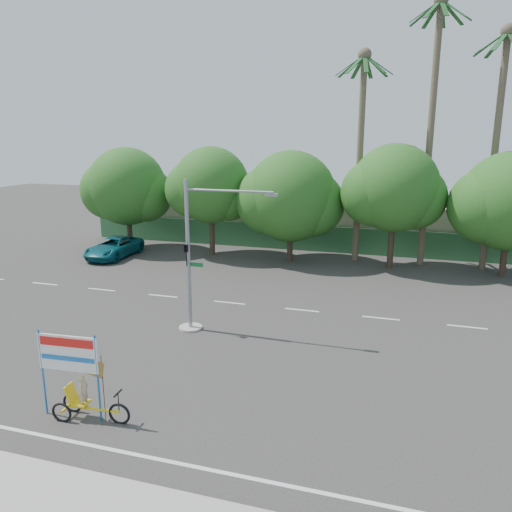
# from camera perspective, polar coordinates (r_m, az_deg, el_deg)

# --- Properties ---
(ground) EXTENTS (120.00, 120.00, 0.00)m
(ground) POSITION_cam_1_polar(r_m,az_deg,el_deg) (19.68, -5.56, -13.25)
(ground) COLOR #33302D
(ground) RESTS_ON ground
(sidewalk_near) EXTENTS (50.00, 2.40, 0.12)m
(sidewalk_near) POSITION_cam_1_polar(r_m,az_deg,el_deg) (14.16, -18.50, -25.82)
(sidewalk_near) COLOR gray
(sidewalk_near) RESTS_ON ground
(fence) EXTENTS (38.00, 0.08, 2.00)m
(fence) POSITION_cam_1_polar(r_m,az_deg,el_deg) (39.07, 6.49, 2.01)
(fence) COLOR #336B3D
(fence) RESTS_ON ground
(building_left) EXTENTS (12.00, 8.00, 4.00)m
(building_left) POSITION_cam_1_polar(r_m,az_deg,el_deg) (45.91, -4.82, 5.08)
(building_left) COLOR #C4B59C
(building_left) RESTS_ON ground
(building_right) EXTENTS (14.00, 8.00, 3.60)m
(building_right) POSITION_cam_1_polar(r_m,az_deg,el_deg) (42.75, 18.27, 3.51)
(building_right) COLOR #C4B59C
(building_right) RESTS_ON ground
(tree_far_left) EXTENTS (7.14, 6.00, 7.96)m
(tree_far_left) POSITION_cam_1_polar(r_m,az_deg,el_deg) (40.25, -14.58, 7.43)
(tree_far_left) COLOR #473828
(tree_far_left) RESTS_ON ground
(tree_left) EXTENTS (6.66, 5.60, 8.07)m
(tree_left) POSITION_cam_1_polar(r_m,az_deg,el_deg) (37.07, -5.23, 7.76)
(tree_left) COLOR #473828
(tree_left) RESTS_ON ground
(tree_center) EXTENTS (7.62, 6.40, 7.85)m
(tree_center) POSITION_cam_1_polar(r_m,az_deg,el_deg) (35.33, 3.90, 6.52)
(tree_center) COLOR #473828
(tree_center) RESTS_ON ground
(tree_right) EXTENTS (6.90, 5.80, 8.36)m
(tree_right) POSITION_cam_1_polar(r_m,az_deg,el_deg) (34.35, 15.46, 7.15)
(tree_right) COLOR #473828
(tree_right) RESTS_ON ground
(tree_far_right) EXTENTS (7.38, 6.20, 7.94)m
(tree_far_right) POSITION_cam_1_polar(r_m,az_deg,el_deg) (34.94, 26.97, 5.27)
(tree_far_right) COLOR #473828
(tree_far_right) RESTS_ON ground
(palm_tall) EXTENTS (3.73, 3.79, 17.45)m
(palm_tall) POSITION_cam_1_polar(r_m,az_deg,el_deg) (35.69, 19.50, 15.52)
(palm_tall) COLOR #70604C
(palm_tall) RESTS_ON ground
(palm_mid) EXTENTS (3.73, 3.79, 15.45)m
(palm_mid) POSITION_cam_1_polar(r_m,az_deg,el_deg) (36.01, 25.89, 13.22)
(palm_mid) COLOR #70604C
(palm_mid) RESTS_ON ground
(palm_short) EXTENTS (3.73, 3.79, 14.45)m
(palm_short) POSITION_cam_1_polar(r_m,az_deg,el_deg) (35.80, 11.90, 13.42)
(palm_short) COLOR #70604C
(palm_short) RESTS_ON ground
(traffic_signal) EXTENTS (4.72, 1.10, 7.00)m
(traffic_signal) POSITION_cam_1_polar(r_m,az_deg,el_deg) (22.87, -7.03, -1.54)
(traffic_signal) COLOR gray
(traffic_signal) RESTS_ON ground
(trike_billboard) EXTENTS (3.03, 0.74, 2.98)m
(trike_billboard) POSITION_cam_1_polar(r_m,az_deg,el_deg) (17.28, -19.59, -13.65)
(trike_billboard) COLOR black
(trike_billboard) RESTS_ON ground
(pickup_truck) EXTENTS (2.47, 5.30, 1.47)m
(pickup_truck) POSITION_cam_1_polar(r_m,az_deg,el_deg) (38.40, -15.93, 0.95)
(pickup_truck) COLOR #0E5A66
(pickup_truck) RESTS_ON ground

